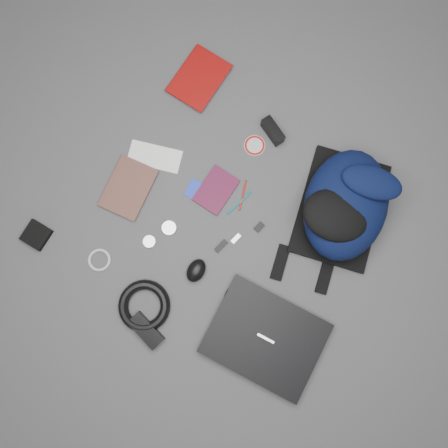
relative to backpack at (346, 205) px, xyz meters
The scene contains 23 objects.
ground 0.47m from the backpack, 139.85° to the right, with size 4.00×4.00×0.00m, color #4F4F51.
backpack is the anchor object (origin of this frame).
laptop 0.58m from the backpack, 88.83° to the right, with size 0.41×0.32×0.04m, color black.
textbook_red 0.87m from the backpack, 169.40° to the left, with size 0.18×0.24×0.03m, color maroon.
comic_book 0.92m from the backpack, 154.99° to the right, with size 0.16×0.23×0.02m, color #C0510D.
envelope 0.77m from the backpack, 163.87° to the right, with size 0.21×0.10×0.00m, color white.
dvd_case 0.50m from the backpack, 156.41° to the right, with size 0.12×0.17×0.01m, color #430C24.
compact_camera 0.41m from the backpack, 162.40° to the left, with size 0.11×0.04×0.06m, color black.
sticker_disc 0.43m from the backpack, behind, with size 0.09×0.09×0.00m, color silver.
pen_teal 0.41m from the backpack, 151.24° to the right, with size 0.01×0.01×0.13m, color #0D6B76.
pen_red 0.40m from the backpack, 155.92° to the right, with size 0.01×0.01×0.13m, color #A61B0C.
id_badge 0.59m from the backpack, 155.54° to the right, with size 0.05×0.07×0.00m, color #1A34C8.
usb_black 0.50m from the backpack, 130.16° to the right, with size 0.02×0.06×0.01m, color black.
usb_silver 0.44m from the backpack, 131.54° to the right, with size 0.02×0.04×0.01m, color #A5A5A7.
key_fob 0.34m from the backpack, 134.83° to the right, with size 0.02×0.04×0.01m, color black.
mouse 0.62m from the backpack, 124.25° to the right, with size 0.07×0.09×0.05m, color black.
headphone_left 0.76m from the backpack, 137.78° to the right, with size 0.05×0.05×0.01m, color silver.
headphone_right 0.68m from the backpack, 141.16° to the right, with size 0.06×0.06×0.01m, color silver.
cable_coil 0.53m from the backpack, 105.24° to the right, with size 0.13×0.13×0.03m, color black.
power_brick 0.89m from the backpack, 115.64° to the right, with size 0.14×0.06×0.04m, color black.
power_cord_coil 0.85m from the backpack, 121.22° to the right, with size 0.20×0.20×0.04m, color black.
pouch 1.20m from the backpack, 142.60° to the right, with size 0.09×0.09×0.02m, color black.
white_cable_coil 0.97m from the backpack, 135.53° to the right, with size 0.09×0.09×0.01m, color beige.
Camera 1 is at (0.12, -0.19, 1.71)m, focal length 35.00 mm.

